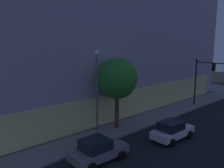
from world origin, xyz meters
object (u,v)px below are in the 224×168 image
modern_building (70,29)px  car_white (172,130)px  traffic_light_far_corner (208,74)px  car_grey (98,150)px  street_lamp_sidewalk (97,84)px  sidewalk_tree (117,79)px

modern_building → car_white: size_ratio=8.97×
traffic_light_far_corner → car_grey: traffic_light_far_corner is taller
modern_building → car_grey: size_ratio=8.83×
street_lamp_sidewalk → car_grey: street_lamp_sidewalk is taller
car_white → traffic_light_far_corner: bearing=13.3°
car_white → modern_building: bearing=82.9°
traffic_light_far_corner → sidewalk_tree: (-13.24, 2.28, 0.51)m
modern_building → street_lamp_sidewalk: 17.69m
sidewalk_tree → traffic_light_far_corner: bearing=-9.8°
traffic_light_far_corner → sidewalk_tree: 13.45m
modern_building → traffic_light_far_corner: (9.09, -16.55, -5.63)m
modern_building → sidewalk_tree: size_ratio=5.60×
sidewalk_tree → modern_building: bearing=73.8°
traffic_light_far_corner → sidewalk_tree: bearing=170.2°
modern_building → car_grey: (-9.43, -17.89, -9.17)m
traffic_light_far_corner → car_white: size_ratio=1.43×
street_lamp_sidewalk → sidewalk_tree: size_ratio=1.12×
sidewalk_tree → car_grey: size_ratio=1.58×
modern_building → car_white: modern_building is taller
traffic_light_far_corner → street_lamp_sidewalk: (-16.43, 1.29, 0.52)m
car_grey → car_white: (7.04, -1.37, -0.00)m
modern_building → sidewalk_tree: bearing=-106.2°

